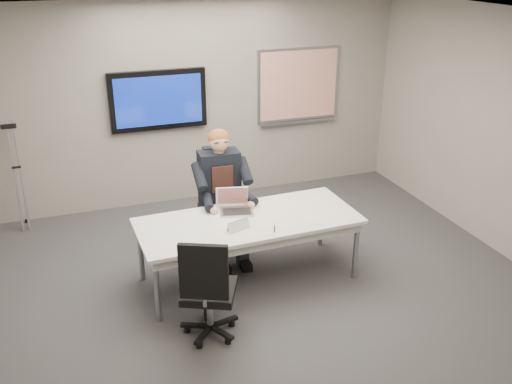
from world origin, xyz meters
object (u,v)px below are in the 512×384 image
object	(u,v)px
office_chair_near	(209,306)
laptop	(235,205)
conference_table	(248,226)
office_chair_far	(219,220)
seated_person	(225,209)

from	to	relation	value
office_chair_near	laptop	size ratio (longest dim) A/B	2.62
conference_table	office_chair_far	xyz separation A→B (m)	(-0.08, 0.85, -0.30)
seated_person	office_chair_far	bearing A→B (deg)	91.00
office_chair_near	seated_person	bearing A→B (deg)	-87.74
seated_person	conference_table	bearing A→B (deg)	-78.68
office_chair_far	laptop	size ratio (longest dim) A/B	2.63
office_chair_far	seated_person	world-z (taller)	seated_person
conference_table	office_chair_near	xyz separation A→B (m)	(-0.68, -0.85, -0.31)
conference_table	seated_person	world-z (taller)	seated_person
office_chair_near	laptop	world-z (taller)	office_chair_near
office_chair_far	seated_person	size ratio (longest dim) A/B	0.72
office_chair_near	office_chair_far	bearing A→B (deg)	-84.62
office_chair_far	seated_person	distance (m)	0.39
seated_person	laptop	bearing A→B (deg)	-83.25
conference_table	office_chair_far	size ratio (longest dim) A/B	2.20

